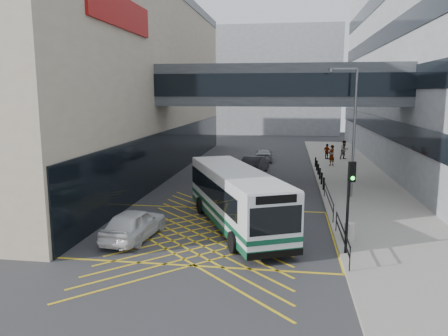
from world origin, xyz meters
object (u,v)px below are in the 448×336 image
at_px(car_dark, 255,165).
at_px(car_silver, 264,154).
at_px(pedestrian_b, 344,150).
at_px(bus, 236,197).
at_px(litter_bin, 349,232).
at_px(street_lamp, 352,125).
at_px(traffic_light, 350,194).
at_px(pedestrian_c, 327,152).
at_px(car_white, 134,224).
at_px(pedestrian_a, 331,155).

relative_size(car_dark, car_silver, 1.14).
bearing_deg(pedestrian_b, car_silver, 160.23).
height_order(bus, litter_bin, bus).
relative_size(car_silver, street_lamp, 0.52).
height_order(car_silver, traffic_light, traffic_light).
distance_m(bus, pedestrian_c, 24.95).
relative_size(car_white, car_silver, 1.10).
height_order(car_dark, street_lamp, street_lamp).
bearing_deg(bus, car_dark, 66.70).
xyz_separation_m(street_lamp, pedestrian_b, (1.75, 17.11, -3.80)).
distance_m(bus, car_dark, 15.65).
relative_size(bus, litter_bin, 12.95).
height_order(street_lamp, pedestrian_b, street_lamp).
bearing_deg(bus, pedestrian_a, 47.37).
distance_m(street_lamp, pedestrian_a, 13.31).
distance_m(litter_bin, pedestrian_b, 26.31).
relative_size(litter_bin, pedestrian_b, 0.43).
xyz_separation_m(car_white, street_lamp, (11.23, 9.89, 4.16)).
xyz_separation_m(car_silver, pedestrian_b, (8.24, 1.42, 0.45)).
relative_size(car_white, pedestrian_b, 2.48).
xyz_separation_m(car_silver, pedestrian_c, (6.46, 1.13, 0.28)).
bearing_deg(litter_bin, traffic_light, -100.39).
bearing_deg(street_lamp, pedestrian_a, 82.89).
xyz_separation_m(car_dark, litter_bin, (5.77, -17.43, -0.20)).
xyz_separation_m(street_lamp, pedestrian_c, (-0.02, 16.81, -3.96)).
bearing_deg(pedestrian_a, street_lamp, 45.46).
relative_size(bus, street_lamp, 1.30).
relative_size(traffic_light, pedestrian_c, 2.51).
relative_size(car_silver, pedestrian_a, 2.24).
xyz_separation_m(litter_bin, pedestrian_c, (1.08, 25.86, 0.38)).
bearing_deg(pedestrian_c, street_lamp, 133.37).
relative_size(car_dark, litter_bin, 5.91).
bearing_deg(pedestrian_c, pedestrian_a, 134.35).
distance_m(car_dark, car_silver, 7.31).
relative_size(car_white, litter_bin, 5.70).
xyz_separation_m(car_white, car_silver, (4.75, 25.57, -0.08)).
xyz_separation_m(bus, pedestrian_c, (6.63, 24.05, -0.66)).
bearing_deg(pedestrian_a, car_white, 19.20).
height_order(traffic_light, street_lamp, street_lamp).
height_order(bus, car_silver, bus).
bearing_deg(pedestrian_a, traffic_light, 42.09).
bearing_deg(traffic_light, pedestrian_a, 67.78).
xyz_separation_m(car_white, pedestrian_c, (11.21, 26.70, 0.20)).
bearing_deg(street_lamp, pedestrian_c, 83.20).
relative_size(car_silver, pedestrian_b, 2.25).
relative_size(pedestrian_a, pedestrian_c, 1.22).
height_order(street_lamp, pedestrian_a, street_lamp).
relative_size(street_lamp, litter_bin, 9.98).
bearing_deg(bus, car_silver, 65.49).
bearing_deg(car_white, car_dark, -96.59).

